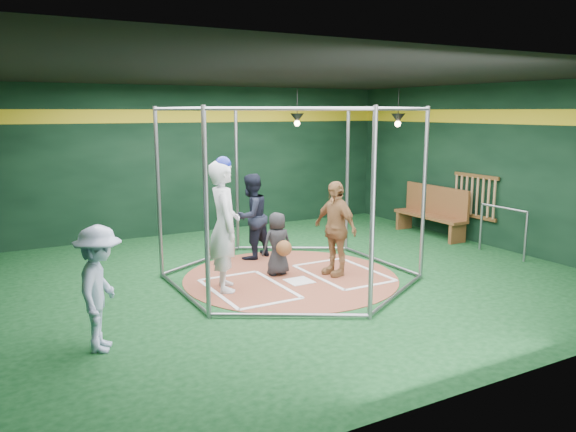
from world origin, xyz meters
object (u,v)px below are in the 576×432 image
batter_figure (224,225)px  visitor_leopard (335,228)px  umpire (251,216)px  dugout_bench (433,210)px

batter_figure → visitor_leopard: batter_figure is taller
umpire → dugout_bench: 4.69m
visitor_leopard → umpire: (-0.82, 1.76, -0.00)m
batter_figure → visitor_leopard: size_ratio=1.29×
batter_figure → dugout_bench: bearing=13.8°
batter_figure → visitor_leopard: (2.06, -0.16, -0.24)m
visitor_leopard → umpire: 1.94m
batter_figure → dugout_bench: size_ratio=1.09×
dugout_bench → batter_figure: bearing=-166.2°
batter_figure → dugout_bench: (5.92, 1.46, -0.50)m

